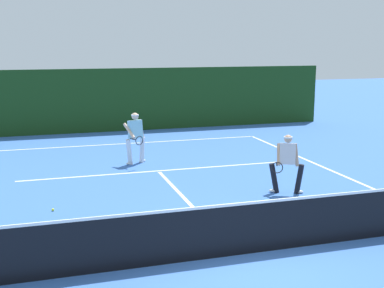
% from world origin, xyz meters
% --- Properties ---
extents(ground_plane, '(80.00, 80.00, 0.00)m').
position_xyz_m(ground_plane, '(0.00, 0.00, 0.00)').
color(ground_plane, '#3C6CBE').
extents(court_line_baseline_far, '(10.27, 0.10, 0.01)m').
position_xyz_m(court_line_baseline_far, '(0.00, 11.13, 0.00)').
color(court_line_baseline_far, white).
rests_on(court_line_baseline_far, ground_plane).
extents(court_line_service, '(8.37, 0.10, 0.01)m').
position_xyz_m(court_line_service, '(0.00, 6.56, 0.00)').
color(court_line_service, white).
rests_on(court_line_service, ground_plane).
extents(court_line_centre, '(0.10, 6.40, 0.01)m').
position_xyz_m(court_line_centre, '(0.00, 3.20, 0.00)').
color(court_line_centre, white).
rests_on(court_line_centre, ground_plane).
extents(tennis_net, '(11.26, 0.09, 1.10)m').
position_xyz_m(tennis_net, '(0.00, 0.00, 0.52)').
color(tennis_net, '#1E4723').
rests_on(tennis_net, ground_plane).
extents(player_near, '(1.07, 0.80, 1.56)m').
position_xyz_m(player_near, '(2.69, 3.31, 0.85)').
color(player_near, black).
rests_on(player_near, ground_plane).
extents(player_far, '(0.76, 0.96, 1.68)m').
position_xyz_m(player_far, '(-0.47, 7.74, 0.92)').
color(player_far, silver).
rests_on(player_far, ground_plane).
extents(tennis_ball, '(0.07, 0.07, 0.07)m').
position_xyz_m(tennis_ball, '(-4.03, 1.18, 0.03)').
color(tennis_ball, '#D1E033').
rests_on(tennis_ball, ground_plane).
extents(tennis_ball_extra, '(0.07, 0.07, 0.07)m').
position_xyz_m(tennis_ball_extra, '(-3.23, 3.59, 0.03)').
color(tennis_ball_extra, '#D1E033').
rests_on(tennis_ball_extra, ground_plane).
extents(back_fence_windscreen, '(19.54, 0.12, 2.79)m').
position_xyz_m(back_fence_windscreen, '(0.00, 14.10, 1.39)').
color(back_fence_windscreen, '#183915').
rests_on(back_fence_windscreen, ground_plane).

